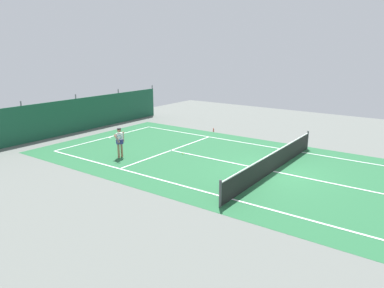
# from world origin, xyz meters

# --- Properties ---
(ground_plane) EXTENTS (36.00, 36.00, 0.00)m
(ground_plane) POSITION_xyz_m (0.00, 0.00, 0.00)
(ground_plane) COLOR slate
(court_surface) EXTENTS (11.02, 26.60, 0.01)m
(court_surface) POSITION_xyz_m (0.00, 0.00, 0.00)
(court_surface) COLOR #236038
(court_surface) RESTS_ON ground
(tennis_net) EXTENTS (10.12, 0.10, 1.10)m
(tennis_net) POSITION_xyz_m (0.00, 0.00, 0.51)
(tennis_net) COLOR black
(tennis_net) RESTS_ON ground
(back_fence) EXTENTS (16.30, 0.98, 2.70)m
(back_fence) POSITION_xyz_m (-0.00, 15.46, 0.67)
(back_fence) COLOR #195138
(back_fence) RESTS_ON ground
(tennis_player) EXTENTS (0.80, 0.68, 1.64)m
(tennis_player) POSITION_xyz_m (-2.70, 7.83, 0.96)
(tennis_player) COLOR #9E7051
(tennis_player) RESTS_ON ground
(tennis_ball_near_player) EXTENTS (0.07, 0.07, 0.07)m
(tennis_ball_near_player) POSITION_xyz_m (-0.21, 5.38, 0.03)
(tennis_ball_near_player) COLOR #CCDB33
(tennis_ball_near_player) RESTS_ON ground
(water_bottle) EXTENTS (0.08, 0.08, 0.24)m
(water_bottle) POSITION_xyz_m (5.68, 7.03, 0.12)
(water_bottle) COLOR #D84C38
(water_bottle) RESTS_ON ground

